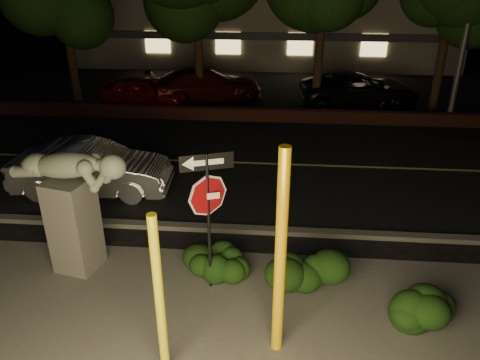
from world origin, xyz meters
name	(u,v)px	position (x,y,z in m)	size (l,w,h in m)	color
ground	(252,132)	(0.00, 10.00, 0.00)	(90.00, 90.00, 0.00)	black
patio	(211,355)	(0.00, -1.00, 0.01)	(14.00, 6.00, 0.02)	#4C4944
road	(247,163)	(0.00, 7.00, 0.01)	(80.00, 8.00, 0.01)	black
lane_marking	(247,163)	(0.00, 7.00, 0.02)	(80.00, 0.12, 0.01)	#B5AF48
curb	(234,229)	(0.00, 2.90, 0.06)	(80.00, 0.25, 0.12)	#4C4944
brick_wall	(254,115)	(0.00, 11.30, 0.25)	(40.00, 0.35, 0.50)	#471F17
parking_lot	(261,85)	(0.00, 17.00, 0.01)	(40.00, 12.00, 0.01)	black
building	(267,24)	(0.00, 24.99, 2.00)	(22.00, 10.20, 4.00)	#695F54
yellow_pole_left	(159,300)	(-0.67, -1.38, 1.44)	(0.14, 0.14, 2.88)	yellow
yellow_pole_right	(280,258)	(1.08, -0.72, 1.83)	(0.18, 0.18, 3.66)	yellow
signpost	(208,196)	(-0.26, 0.78, 2.05)	(0.93, 0.35, 2.88)	black
sculpture	(71,197)	(-3.07, 1.21, 1.68)	(2.54, 1.21, 2.72)	#4C4944
hedge_center	(215,257)	(-0.22, 1.17, 0.44)	(1.68, 0.79, 0.88)	black
hedge_right	(305,270)	(1.59, 0.81, 0.51)	(1.55, 0.83, 1.01)	black
hedge_far_right	(426,299)	(3.70, 0.13, 0.50)	(1.43, 0.89, 0.99)	black
silver_sedan	(92,169)	(-4.11, 4.65, 0.71)	(1.50, 4.31, 1.42)	#B9B9BE
parked_car_red	(144,92)	(-4.92, 12.88, 0.66)	(1.56, 3.87, 1.32)	maroon
parked_car_darkred	(205,85)	(-2.37, 13.88, 0.75)	(2.10, 5.16, 1.50)	#43110A
parked_car_dark	(359,90)	(4.41, 13.78, 0.71)	(2.36, 5.11, 1.42)	black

